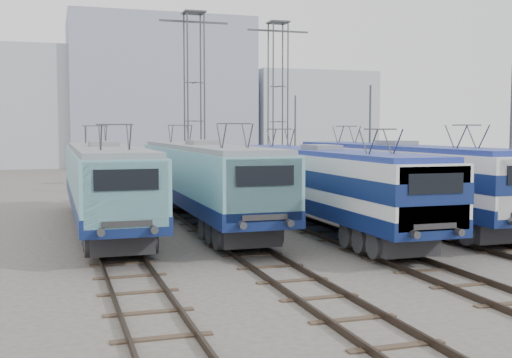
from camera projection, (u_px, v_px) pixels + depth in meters
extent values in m
plane|color=#514C47|center=(334.00, 263.00, 21.45)|extent=(160.00, 160.00, 0.00)
cube|color=#9E9E99|center=(454.00, 216.00, 32.11)|extent=(4.00, 70.00, 0.30)
cube|color=#0E1C4E|center=(105.00, 198.00, 28.55)|extent=(2.89, 18.25, 0.61)
cube|color=#619BA8|center=(104.00, 171.00, 28.46)|extent=(2.84, 18.25, 1.83)
cube|color=#619BA8|center=(125.00, 194.00, 20.14)|extent=(2.61, 0.71, 2.07)
cube|color=slate|center=(104.00, 148.00, 28.38)|extent=(2.61, 17.52, 0.20)
cube|color=#262628|center=(118.00, 237.00, 22.83)|extent=(2.13, 3.65, 0.68)
cube|color=#262628|center=(96.00, 201.00, 34.39)|extent=(2.13, 3.65, 0.68)
cube|color=#0E1C4E|center=(203.00, 195.00, 29.98)|extent=(2.92, 18.43, 0.61)
cube|color=#619BA8|center=(203.00, 169.00, 29.89)|extent=(2.87, 18.43, 1.84)
cube|color=#619BA8|center=(261.00, 190.00, 21.48)|extent=(2.64, 0.72, 2.09)
cube|color=slate|center=(203.00, 147.00, 29.81)|extent=(2.64, 17.69, 0.20)
cube|color=#262628|center=(239.00, 231.00, 24.20)|extent=(2.15, 3.69, 0.69)
cube|color=#262628|center=(178.00, 198.00, 35.88)|extent=(2.15, 3.69, 0.69)
cube|color=#0E1C4E|center=(321.00, 201.00, 28.05)|extent=(2.78, 17.56, 0.59)
cube|color=silver|center=(321.00, 174.00, 27.96)|extent=(2.73, 17.56, 1.76)
cube|color=#0E1C4E|center=(321.00, 175.00, 27.96)|extent=(2.77, 17.58, 0.68)
cube|color=silver|center=(429.00, 198.00, 19.95)|extent=(2.51, 0.68, 1.99)
cube|color=navy|center=(321.00, 152.00, 27.88)|extent=(2.51, 16.86, 0.20)
cube|color=#262628|center=(387.00, 239.00, 22.54)|extent=(2.05, 3.51, 0.66)
cube|color=#262628|center=(276.00, 203.00, 33.67)|extent=(2.05, 3.51, 0.66)
cube|color=#0E1C4E|center=(395.00, 193.00, 30.77)|extent=(2.88, 18.22, 0.61)
cube|color=silver|center=(396.00, 168.00, 30.68)|extent=(2.83, 18.22, 1.82)
cube|color=#0E1C4E|center=(396.00, 169.00, 30.68)|extent=(2.87, 18.24, 0.71)
cube|color=navy|center=(396.00, 147.00, 30.60)|extent=(2.61, 17.49, 0.20)
cube|color=#262628|center=(474.00, 227.00, 25.06)|extent=(2.13, 3.64, 0.68)
cube|color=#262628|center=(341.00, 196.00, 36.60)|extent=(2.13, 3.64, 0.68)
cylinder|color=#3F4247|center=(188.00, 105.00, 41.20)|extent=(0.10, 0.10, 12.00)
cylinder|color=#3F4247|center=(205.00, 106.00, 41.53)|extent=(0.10, 0.10, 12.00)
cylinder|color=#3F4247|center=(185.00, 106.00, 42.25)|extent=(0.10, 0.10, 12.00)
cylinder|color=#3F4247|center=(201.00, 106.00, 42.58)|extent=(0.10, 0.10, 12.00)
cube|color=#3F4247|center=(194.00, 22.00, 41.47)|extent=(4.50, 0.12, 0.12)
cylinder|color=#3F4247|center=(273.00, 107.00, 45.06)|extent=(0.10, 0.10, 12.00)
cylinder|color=#3F4247|center=(288.00, 108.00, 45.39)|extent=(0.10, 0.10, 12.00)
cylinder|color=#3F4247|center=(268.00, 108.00, 46.11)|extent=(0.10, 0.10, 12.00)
cylinder|color=#3F4247|center=(282.00, 108.00, 46.44)|extent=(0.10, 0.10, 12.00)
cube|color=#3F4247|center=(278.00, 31.00, 45.33)|extent=(4.50, 0.12, 0.12)
cylinder|color=#3F4247|center=(511.00, 154.00, 25.67)|extent=(0.12, 0.12, 7.00)
cylinder|color=#3F4247|center=(370.00, 146.00, 37.07)|extent=(0.12, 0.12, 7.00)
cylinder|color=#3F4247|center=(295.00, 142.00, 48.48)|extent=(0.12, 0.12, 7.00)
cube|color=#A3ACB4|center=(7.00, 108.00, 75.62)|extent=(18.00, 12.00, 14.00)
cube|color=#8990A9|center=(159.00, 93.00, 80.88)|extent=(22.00, 14.00, 18.00)
cube|color=#A3ACB4|center=(306.00, 118.00, 87.13)|extent=(16.00, 12.00, 12.00)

